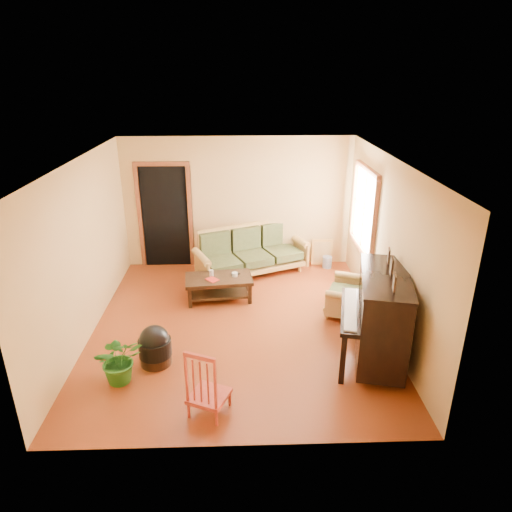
{
  "coord_description": "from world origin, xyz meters",
  "views": [
    {
      "loc": [
        0.06,
        -6.27,
        3.76
      ],
      "look_at": [
        0.28,
        0.2,
        1.1
      ],
      "focal_mm": 32.0,
      "sensor_mm": 36.0,
      "label": 1
    }
  ],
  "objects_px": {
    "coffee_table": "(219,288)",
    "footstool": "(155,350)",
    "armchair": "(349,291)",
    "potted_plant": "(120,359)",
    "red_chair": "(208,380)",
    "piano": "(381,319)",
    "sofa": "(252,252)",
    "ceramic_crock": "(327,262)"
  },
  "relations": [
    {
      "from": "armchair",
      "to": "footstool",
      "type": "bearing_deg",
      "value": -134.3
    },
    {
      "from": "sofa",
      "to": "ceramic_crock",
      "type": "bearing_deg",
      "value": -14.15
    },
    {
      "from": "coffee_table",
      "to": "piano",
      "type": "xyz_separation_m",
      "value": [
        2.27,
        -1.89,
        0.44
      ]
    },
    {
      "from": "footstool",
      "to": "potted_plant",
      "type": "height_order",
      "value": "potted_plant"
    },
    {
      "from": "red_chair",
      "to": "ceramic_crock",
      "type": "height_order",
      "value": "red_chair"
    },
    {
      "from": "footstool",
      "to": "ceramic_crock",
      "type": "relative_size",
      "value": 1.89
    },
    {
      "from": "sofa",
      "to": "armchair",
      "type": "relative_size",
      "value": 2.6
    },
    {
      "from": "coffee_table",
      "to": "red_chair",
      "type": "xyz_separation_m",
      "value": [
        0.0,
        -2.86,
        0.24
      ]
    },
    {
      "from": "armchair",
      "to": "potted_plant",
      "type": "relative_size",
      "value": 1.25
    },
    {
      "from": "footstool",
      "to": "armchair",
      "type": "bearing_deg",
      "value": 23.8
    },
    {
      "from": "coffee_table",
      "to": "piano",
      "type": "relative_size",
      "value": 0.79
    },
    {
      "from": "sofa",
      "to": "armchair",
      "type": "bearing_deg",
      "value": -70.03
    },
    {
      "from": "armchair",
      "to": "potted_plant",
      "type": "bearing_deg",
      "value": -131.44
    },
    {
      "from": "sofa",
      "to": "piano",
      "type": "height_order",
      "value": "piano"
    },
    {
      "from": "sofa",
      "to": "coffee_table",
      "type": "relative_size",
      "value": 1.88
    },
    {
      "from": "piano",
      "to": "potted_plant",
      "type": "xyz_separation_m",
      "value": [
        -3.45,
        -0.36,
        -0.31
      ]
    },
    {
      "from": "sofa",
      "to": "piano",
      "type": "bearing_deg",
      "value": -83.89
    },
    {
      "from": "piano",
      "to": "potted_plant",
      "type": "height_order",
      "value": "piano"
    },
    {
      "from": "armchair",
      "to": "potted_plant",
      "type": "height_order",
      "value": "armchair"
    },
    {
      "from": "coffee_table",
      "to": "piano",
      "type": "height_order",
      "value": "piano"
    },
    {
      "from": "piano",
      "to": "footstool",
      "type": "distance_m",
      "value": 3.1
    },
    {
      "from": "red_chair",
      "to": "armchair",
      "type": "bearing_deg",
      "value": 70.13
    },
    {
      "from": "piano",
      "to": "red_chair",
      "type": "relative_size",
      "value": 1.62
    },
    {
      "from": "sofa",
      "to": "red_chair",
      "type": "height_order",
      "value": "sofa"
    },
    {
      "from": "armchair",
      "to": "piano",
      "type": "bearing_deg",
      "value": -62.73
    },
    {
      "from": "piano",
      "to": "red_chair",
      "type": "height_order",
      "value": "piano"
    },
    {
      "from": "armchair",
      "to": "red_chair",
      "type": "distance_m",
      "value": 3.14
    },
    {
      "from": "ceramic_crock",
      "to": "potted_plant",
      "type": "bearing_deg",
      "value": -133.07
    },
    {
      "from": "coffee_table",
      "to": "footstool",
      "type": "height_order",
      "value": "footstool"
    },
    {
      "from": "potted_plant",
      "to": "coffee_table",
      "type": "bearing_deg",
      "value": 62.45
    },
    {
      "from": "ceramic_crock",
      "to": "sofa",
      "type": "bearing_deg",
      "value": -170.77
    },
    {
      "from": "coffee_table",
      "to": "piano",
      "type": "bearing_deg",
      "value": -39.73
    },
    {
      "from": "piano",
      "to": "coffee_table",
      "type": "bearing_deg",
      "value": 153.26
    },
    {
      "from": "sofa",
      "to": "footstool",
      "type": "bearing_deg",
      "value": -138.95
    },
    {
      "from": "red_chair",
      "to": "potted_plant",
      "type": "relative_size",
      "value": 1.36
    },
    {
      "from": "coffee_table",
      "to": "footstool",
      "type": "relative_size",
      "value": 2.56
    },
    {
      "from": "sofa",
      "to": "armchair",
      "type": "distance_m",
      "value": 2.24
    },
    {
      "from": "sofa",
      "to": "footstool",
      "type": "height_order",
      "value": "sofa"
    },
    {
      "from": "piano",
      "to": "footstool",
      "type": "xyz_separation_m",
      "value": [
        -3.07,
        0.01,
        -0.43
      ]
    },
    {
      "from": "sofa",
      "to": "piano",
      "type": "relative_size",
      "value": 1.48
    },
    {
      "from": "piano",
      "to": "footstool",
      "type": "bearing_deg",
      "value": -167.25
    },
    {
      "from": "sofa",
      "to": "red_chair",
      "type": "xyz_separation_m",
      "value": [
        -0.61,
        -3.91,
        -0.01
      ]
    }
  ]
}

